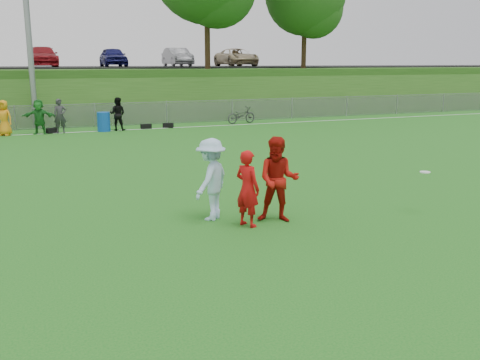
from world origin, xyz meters
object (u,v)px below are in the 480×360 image
bicycle (241,115)px  frisbee (425,172)px  player_blue (211,179)px  player_red_center (278,180)px  player_red_left (248,188)px  recycling_bin (104,122)px

bicycle → frisbee: bearing=160.2°
player_blue → bicycle: player_blue is taller
player_red_center → frisbee: size_ratio=7.83×
player_red_left → frisbee: size_ratio=6.87×
player_red_center → bicycle: size_ratio=1.05×
player_blue → bicycle: size_ratio=1.01×
recycling_bin → bicycle: (7.83, 0.70, -0.01)m
player_red_center → frisbee: bearing=17.1°
player_red_center → player_red_left: bearing=-146.7°
player_blue → bicycle: (7.79, 17.50, -0.44)m
player_red_left → player_blue: size_ratio=0.90×
player_red_left → player_red_center: 0.77m
player_red_left → frisbee: player_red_left is taller
player_blue → frisbee: player_blue is taller
player_red_left → recycling_bin: player_red_left is taller
bicycle → player_red_left: bearing=147.8°
player_blue → recycling_bin: size_ratio=1.88×
bicycle → recycling_bin: bearing=84.4°
player_blue → player_red_center: bearing=107.2°
frisbee → bicycle: frisbee is taller
frisbee → player_red_left: bearing=171.3°
player_red_center → frisbee: (3.41, -0.70, 0.04)m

